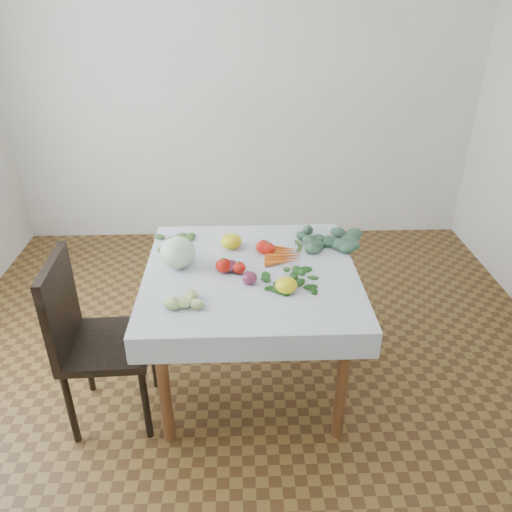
{
  "coord_description": "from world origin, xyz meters",
  "views": [
    {
      "loc": [
        -0.06,
        -2.29,
        2.11
      ],
      "look_at": [
        0.03,
        0.04,
        0.82
      ],
      "focal_mm": 35.0,
      "sensor_mm": 36.0,
      "label": 1
    }
  ],
  "objects_px": {
    "chair": "(88,332)",
    "cabbage": "(178,252)",
    "heirloom_back": "(231,241)",
    "table": "(251,287)",
    "carrot_bunch": "(283,255)"
  },
  "relations": [
    {
      "from": "table",
      "to": "carrot_bunch",
      "type": "bearing_deg",
      "value": 38.14
    },
    {
      "from": "table",
      "to": "heirloom_back",
      "type": "xyz_separation_m",
      "value": [
        -0.1,
        0.27,
        0.14
      ]
    },
    {
      "from": "table",
      "to": "chair",
      "type": "xyz_separation_m",
      "value": [
        -0.83,
        -0.24,
        -0.1
      ]
    },
    {
      "from": "chair",
      "to": "table",
      "type": "bearing_deg",
      "value": 16.05
    },
    {
      "from": "table",
      "to": "heirloom_back",
      "type": "height_order",
      "value": "heirloom_back"
    },
    {
      "from": "table",
      "to": "cabbage",
      "type": "distance_m",
      "value": 0.43
    },
    {
      "from": "cabbage",
      "to": "table",
      "type": "bearing_deg",
      "value": -9.2
    },
    {
      "from": "chair",
      "to": "carrot_bunch",
      "type": "bearing_deg",
      "value": 20.69
    },
    {
      "from": "table",
      "to": "heirloom_back",
      "type": "bearing_deg",
      "value": 111.42
    },
    {
      "from": "chair",
      "to": "cabbage",
      "type": "relative_size",
      "value": 5.18
    },
    {
      "from": "chair",
      "to": "heirloom_back",
      "type": "xyz_separation_m",
      "value": [
        0.73,
        0.5,
        0.25
      ]
    },
    {
      "from": "heirloom_back",
      "to": "cabbage",
      "type": "bearing_deg",
      "value": -144.46
    },
    {
      "from": "cabbage",
      "to": "carrot_bunch",
      "type": "distance_m",
      "value": 0.58
    },
    {
      "from": "chair",
      "to": "heirloom_back",
      "type": "height_order",
      "value": "chair"
    },
    {
      "from": "table",
      "to": "carrot_bunch",
      "type": "relative_size",
      "value": 4.16
    }
  ]
}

